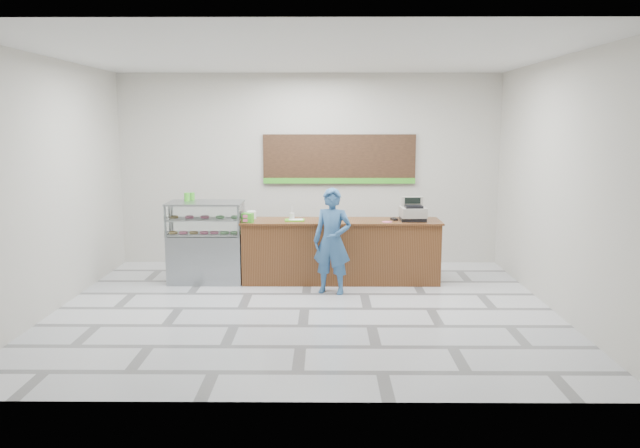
{
  "coord_description": "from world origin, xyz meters",
  "views": [
    {
      "loc": [
        0.28,
        -8.53,
        2.61
      ],
      "look_at": [
        0.21,
        0.9,
        1.07
      ],
      "focal_mm": 35.0,
      "sensor_mm": 36.0,
      "label": 1
    }
  ],
  "objects_px": {
    "display_case": "(206,241)",
    "cash_register": "(413,212)",
    "serving_tray": "(295,220)",
    "sales_counter": "(341,251)",
    "customer": "(332,241)"
  },
  "relations": [
    {
      "from": "serving_tray",
      "to": "sales_counter",
      "type": "bearing_deg",
      "value": 1.21
    },
    {
      "from": "serving_tray",
      "to": "display_case",
      "type": "bearing_deg",
      "value": 177.1
    },
    {
      "from": "cash_register",
      "to": "serving_tray",
      "type": "height_order",
      "value": "cash_register"
    },
    {
      "from": "cash_register",
      "to": "serving_tray",
      "type": "relative_size",
      "value": 1.37
    },
    {
      "from": "customer",
      "to": "serving_tray",
      "type": "bearing_deg",
      "value": 148.83
    },
    {
      "from": "cash_register",
      "to": "customer",
      "type": "xyz_separation_m",
      "value": [
        -1.32,
        -0.68,
        -0.36
      ]
    },
    {
      "from": "cash_register",
      "to": "customer",
      "type": "distance_m",
      "value": 1.53
    },
    {
      "from": "display_case",
      "to": "serving_tray",
      "type": "relative_size",
      "value": 4.12
    },
    {
      "from": "display_case",
      "to": "serving_tray",
      "type": "height_order",
      "value": "display_case"
    },
    {
      "from": "display_case",
      "to": "sales_counter",
      "type": "bearing_deg",
      "value": 0.01
    },
    {
      "from": "cash_register",
      "to": "customer",
      "type": "relative_size",
      "value": 0.27
    },
    {
      "from": "cash_register",
      "to": "customer",
      "type": "height_order",
      "value": "customer"
    },
    {
      "from": "sales_counter",
      "to": "cash_register",
      "type": "distance_m",
      "value": 1.34
    },
    {
      "from": "cash_register",
      "to": "serving_tray",
      "type": "bearing_deg",
      "value": 177.21
    },
    {
      "from": "display_case",
      "to": "cash_register",
      "type": "bearing_deg",
      "value": -0.41
    }
  ]
}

